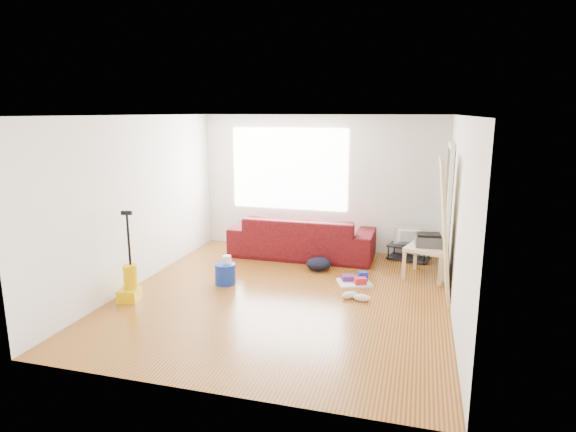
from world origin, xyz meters
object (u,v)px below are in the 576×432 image
(sofa, at_px, (302,256))
(cleaning_tray, at_px, (356,281))
(tv_stand, at_px, (409,252))
(bucket, at_px, (225,284))
(vacuum, at_px, (130,284))
(backpack, at_px, (319,270))
(side_table, at_px, (428,251))

(sofa, height_order, cleaning_tray, sofa)
(tv_stand, distance_m, bucket, 3.30)
(cleaning_tray, xyz_separation_m, vacuum, (-2.92, -1.46, 0.18))
(cleaning_tray, distance_m, vacuum, 3.27)
(bucket, relative_size, backpack, 0.76)
(tv_stand, xyz_separation_m, vacuum, (-3.65, -2.93, 0.09))
(bucket, xyz_separation_m, cleaning_tray, (1.90, 0.52, 0.05))
(vacuum, bearing_deg, side_table, 14.92)
(bucket, relative_size, cleaning_tray, 0.53)
(sofa, height_order, backpack, sofa)
(tv_stand, xyz_separation_m, backpack, (-1.40, -1.00, -0.14))
(bucket, bearing_deg, cleaning_tray, 15.24)
(tv_stand, height_order, backpack, tv_stand)
(cleaning_tray, bearing_deg, sofa, 133.13)
(tv_stand, distance_m, side_table, 0.95)
(backpack, bearing_deg, bucket, -160.89)
(tv_stand, relative_size, vacuum, 0.61)
(sofa, bearing_deg, vacuum, 56.02)
(tv_stand, xyz_separation_m, side_table, (0.30, -0.86, 0.28))
(tv_stand, bearing_deg, side_table, -56.14)
(bucket, bearing_deg, sofa, 65.72)
(bucket, bearing_deg, vacuum, -137.21)
(sofa, bearing_deg, bucket, 65.72)
(side_table, height_order, backpack, side_table)
(tv_stand, relative_size, side_table, 1.00)
(tv_stand, bearing_deg, vacuum, -126.59)
(sofa, distance_m, vacuum, 3.22)
(backpack, bearing_deg, cleaning_tray, -55.07)
(side_table, distance_m, bucket, 3.17)
(backpack, bearing_deg, sofa, 102.52)
(side_table, distance_m, cleaning_tray, 1.25)
(side_table, height_order, cleaning_tray, side_table)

